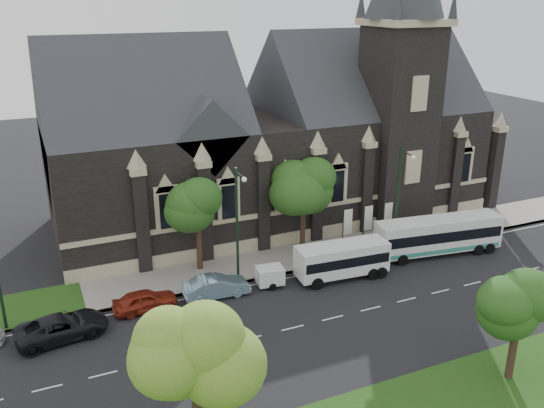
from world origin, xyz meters
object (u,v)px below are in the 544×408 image
street_lamp_mid (238,220)px  car_far_black (62,327)px  banner_flag_right (386,217)px  box_trailer (270,275)px  street_lamp_near (399,195)px  tree_park_east (520,303)px  banner_flag_center (367,221)px  tour_coach (439,235)px  sedan (216,287)px  car_far_red (145,300)px  shuttle_bus (342,258)px  tree_park_near (198,347)px  banner_flag_left (346,225)px  tree_walk_left (199,200)px  tree_walk_right (305,184)px

street_lamp_mid → car_far_black: size_ratio=1.60×
banner_flag_right → box_trailer: size_ratio=1.39×
street_lamp_near → tree_park_east: bearing=-103.1°
banner_flag_center → tour_coach: bearing=-38.1°
tour_coach → box_trailer: bearing=-174.4°
sedan → car_far_black: size_ratio=0.85×
car_far_red → shuttle_bus: bearing=-97.0°
street_lamp_near → box_trailer: bearing=-174.2°
tree_park_near → sedan: bearing=69.2°
car_far_black → shuttle_bus: bearing=-97.5°
tree_park_near → box_trailer: (9.74, 14.63, -5.56)m
shuttle_bus → car_far_red: bearing=179.5°
tree_park_east → street_lamp_mid: (-10.18, 16.42, 0.49)m
tree_park_east → car_far_black: bearing=148.2°
street_lamp_mid → banner_flag_left: bearing=10.5°
banner_flag_left → tree_walk_left: bearing=172.0°
banner_flag_center → car_far_black: bearing=-170.6°
sedan → banner_flag_center: bearing=-76.2°
street_lamp_mid → banner_flag_right: size_ratio=2.25×
banner_flag_left → street_lamp_mid: bearing=-169.5°
banner_flag_right → tour_coach: size_ratio=0.36×
tree_park_east → tree_walk_left: bearing=120.9°
banner_flag_center → shuttle_bus: size_ratio=0.55×
tree_walk_right → banner_flag_left: (3.08, -1.71, -3.43)m
tree_park_east → banner_flag_center: 18.58m
shuttle_bus → sedan: 9.80m
street_lamp_mid → banner_flag_right: bearing=7.6°
banner_flag_center → street_lamp_mid: bearing=-171.2°
shuttle_bus → car_far_black: shuttle_bus is taller
tour_coach → shuttle_bus: (-9.44, -0.43, -0.13)m
banner_flag_right → street_lamp_near: bearing=-98.6°
tree_walk_right → tree_walk_left: (-9.01, -0.01, -0.08)m
tree_park_near → car_far_black: tree_park_near is taller
tree_walk_left → banner_flag_right: (16.08, -1.70, -3.35)m
street_lamp_near → car_far_black: bearing=-175.2°
tree_walk_left → car_far_black: bearing=-151.9°
street_lamp_mid → sedan: 4.97m
tree_walk_left → banner_flag_center: (14.08, -1.70, -3.35)m
tree_park_east → tour_coach: bearing=65.1°
box_trailer → car_far_black: bearing=-169.2°
car_far_black → street_lamp_near: bearing=-92.9°
tree_park_near → tour_coach: 28.86m
tour_coach → car_far_red: (-24.21, 0.80, -0.98)m
tree_park_east → box_trailer: bearing=118.4°
banner_flag_center → tree_walk_left: bearing=173.1°
banner_flag_right → shuttle_bus: 7.94m
tree_park_east → car_far_black: tree_park_east is taller
tour_coach → banner_flag_right: bearing=133.9°
tree_park_east → tour_coach: tree_park_east is taller
banner_flag_left → car_far_red: bearing=-170.7°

